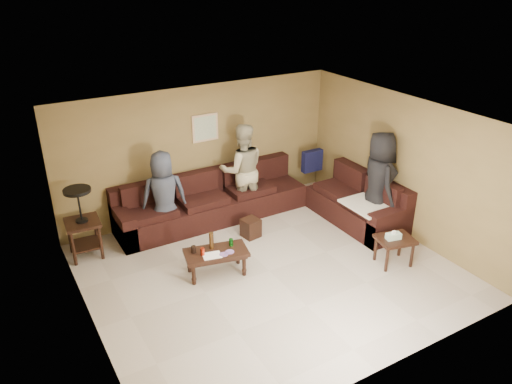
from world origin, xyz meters
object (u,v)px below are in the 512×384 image
coffee_table (216,254)px  waste_bin (251,228)px  sectional_sofa (264,205)px  person_middle (242,170)px  end_table_left (82,222)px  person_left (164,196)px  person_right (378,182)px  side_table_right (395,242)px

coffee_table → waste_bin: 1.30m
sectional_sofa → person_middle: 0.78m
coffee_table → waste_bin: size_ratio=3.09×
sectional_sofa → end_table_left: size_ratio=3.76×
sectional_sofa → end_table_left: bearing=172.4°
person_left → person_middle: size_ratio=0.89×
coffee_table → end_table_left: bearing=136.4°
waste_bin → person_right: (2.14, -0.87, 0.76)m
sectional_sofa → coffee_table: bearing=-143.9°
sectional_sofa → person_middle: person_middle is taller
sectional_sofa → person_left: size_ratio=2.88×
person_left → person_right: bearing=168.0°
person_left → side_table_right: bearing=150.2°
person_middle → person_right: (1.82, -1.76, 0.02)m
sectional_sofa → person_right: 2.15m
sectional_sofa → end_table_left: 3.27m
sectional_sofa → side_table_right: bearing=-65.8°
sectional_sofa → waste_bin: sectional_sofa is taller
person_left → person_right: 3.81m
end_table_left → person_right: person_right is taller
end_table_left → person_middle: person_middle is taller
side_table_right → end_table_left: bearing=147.1°
end_table_left → person_middle: 3.04m
coffee_table → end_table_left: end_table_left is taller
side_table_right → person_left: 3.97m
side_table_right → person_right: bearing=62.1°
end_table_left → person_left: 1.42m
person_middle → person_right: bearing=151.9°
side_table_right → person_middle: size_ratio=0.37×
end_table_left → person_middle: (3.03, 0.06, 0.26)m
person_right → coffee_table: bearing=104.9°
person_left → person_middle: person_middle is taller
sectional_sofa → person_left: person_left is taller
waste_bin → person_middle: (0.32, 0.89, 0.74)m
side_table_right → person_middle: (-1.25, 2.83, 0.50)m
sectional_sofa → person_right: person_right is taller
coffee_table → person_middle: person_middle is taller
side_table_right → person_left: person_left is taller
coffee_table → end_table_left: (-1.65, 1.58, 0.30)m
side_table_right → person_right: person_right is taller
side_table_right → person_left: size_ratio=0.41×
waste_bin → person_left: bearing=149.3°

